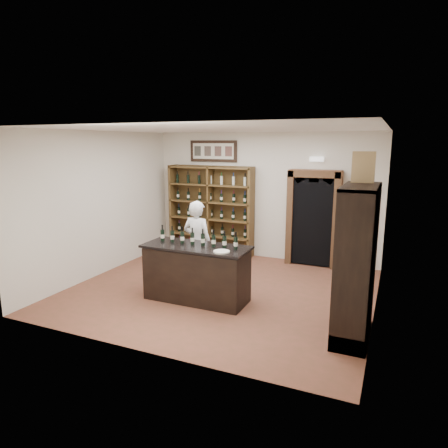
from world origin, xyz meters
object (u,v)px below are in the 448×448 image
(tasting_counter, at_px, (197,273))
(wine_crate, at_px, (363,167))
(side_cabinet, at_px, (357,287))
(shopkeeper, at_px, (197,243))
(wine_shelf, at_px, (211,210))
(counter_bottle_0, at_px, (162,235))

(tasting_counter, xyz_separation_m, wine_crate, (2.67, 0.10, 1.93))
(side_cabinet, relative_size, shopkeeper, 1.31)
(wine_shelf, height_order, side_cabinet, same)
(tasting_counter, bearing_deg, side_cabinet, -6.28)
(tasting_counter, relative_size, counter_bottle_0, 6.27)
(shopkeeper, distance_m, wine_crate, 3.47)
(shopkeeper, bearing_deg, tasting_counter, 120.37)
(wine_shelf, distance_m, counter_bottle_0, 2.90)
(counter_bottle_0, bearing_deg, wine_crate, 0.75)
(wine_shelf, distance_m, shopkeeper, 2.34)
(tasting_counter, height_order, counter_bottle_0, counter_bottle_0)
(tasting_counter, distance_m, shopkeeper, 0.89)
(wine_shelf, distance_m, wine_crate, 4.90)
(wine_shelf, xyz_separation_m, tasting_counter, (1.10, -2.93, -0.61))
(tasting_counter, height_order, shopkeeper, shopkeeper)
(wine_shelf, xyz_separation_m, side_cabinet, (3.82, -3.23, -0.35))
(counter_bottle_0, bearing_deg, side_cabinet, -5.89)
(side_cabinet, distance_m, wine_crate, 1.72)
(wine_shelf, bearing_deg, shopkeeper, -71.39)
(wine_shelf, height_order, tasting_counter, wine_shelf)
(tasting_counter, height_order, side_cabinet, side_cabinet)
(wine_shelf, height_order, wine_crate, wine_crate)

